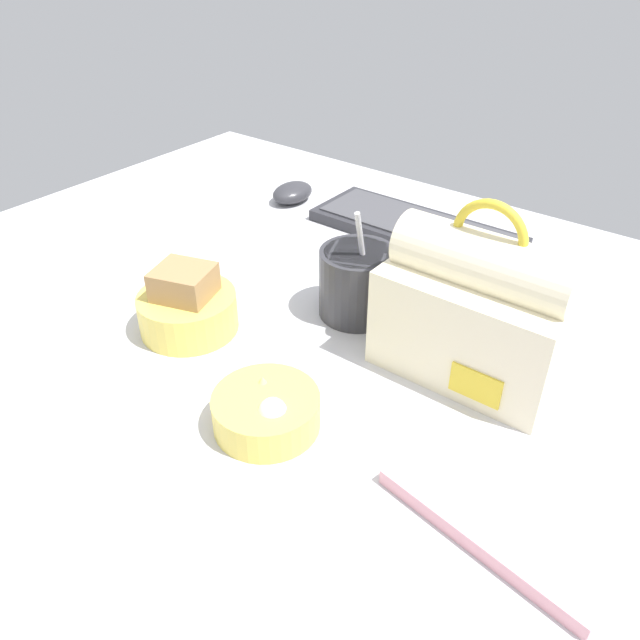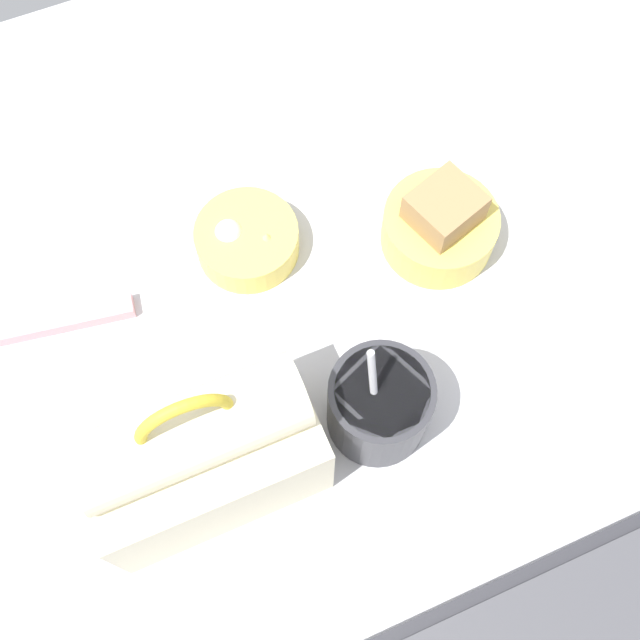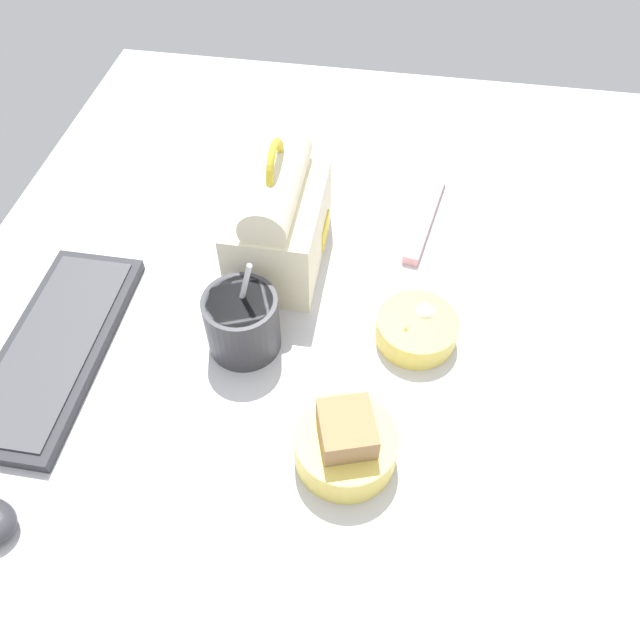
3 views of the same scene
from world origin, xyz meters
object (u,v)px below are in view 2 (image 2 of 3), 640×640
at_px(lunch_bag, 201,450).
at_px(chopstick_case, 35,325).
at_px(bento_bowl_sandwich, 440,225).
at_px(soup_cup, 379,405).
at_px(bento_bowl_snacks, 247,240).

bearing_deg(lunch_bag, chopstick_case, -61.31).
bearing_deg(lunch_bag, bento_bowl_sandwich, -155.68).
relative_size(lunch_bag, bento_bowl_sandwich, 1.71).
xyz_separation_m(lunch_bag, bento_bowl_sandwich, (-0.32, -0.14, -0.05)).
distance_m(bento_bowl_sandwich, chopstick_case, 0.44).
height_order(lunch_bag, soup_cup, lunch_bag).
height_order(bento_bowl_sandwich, bento_bowl_snacks, bento_bowl_sandwich).
distance_m(lunch_bag, bento_bowl_sandwich, 0.35).
bearing_deg(bento_bowl_sandwich, bento_bowl_snacks, -20.13).
relative_size(soup_cup, chopstick_case, 0.73).
height_order(lunch_bag, bento_bowl_sandwich, lunch_bag).
xyz_separation_m(soup_cup, bento_bowl_snacks, (0.05, -0.23, -0.03)).
bearing_deg(lunch_bag, bento_bowl_snacks, -119.71).
relative_size(lunch_bag, soup_cup, 1.38).
bearing_deg(bento_bowl_snacks, bento_bowl_sandwich, 159.87).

